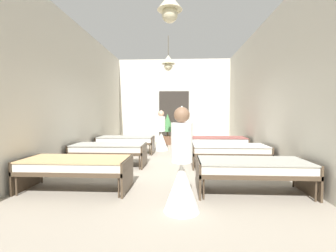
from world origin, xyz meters
TOP-DOWN VIEW (x-y plane):
  - ground_plane at (0.00, 0.00)m, footprint 5.82×10.80m
  - room_shell at (0.00, 1.15)m, footprint 5.62×10.40m
  - bed_left_row_0 at (-1.56, -1.90)m, footprint 1.90×0.84m
  - bed_right_row_0 at (1.56, -1.90)m, footprint 1.90×0.84m
  - bed_left_row_1 at (-1.56, 0.00)m, footprint 1.90×0.84m
  - bed_right_row_1 at (1.56, 0.00)m, footprint 1.90×0.84m
  - bed_left_row_2 at (-1.56, 1.90)m, footprint 1.90×0.84m
  - bed_right_row_2 at (1.56, 1.90)m, footprint 1.90×0.84m
  - nurse_near_aisle at (0.33, -2.71)m, footprint 0.52×0.52m
  - nurse_mid_aisle at (0.44, 1.34)m, footprint 0.52×0.52m
  - nurse_far_aisle at (-0.40, 2.62)m, footprint 0.52×0.52m
  - potted_plant at (-0.25, 4.15)m, footprint 0.56×0.56m

SIDE VIEW (x-z plane):
  - ground_plane at x=0.00m, z-range -0.10..0.00m
  - bed_left_row_0 at x=-1.56m, z-range 0.15..0.73m
  - bed_right_row_0 at x=1.56m, z-range 0.15..0.73m
  - bed_left_row_1 at x=-1.56m, z-range 0.15..0.73m
  - bed_right_row_1 at x=1.56m, z-range 0.15..0.73m
  - bed_left_row_2 at x=-1.56m, z-range 0.15..0.73m
  - bed_right_row_2 at x=1.56m, z-range 0.15..0.73m
  - nurse_near_aisle at x=0.33m, z-range -0.21..1.27m
  - nurse_mid_aisle at x=0.44m, z-range -0.21..1.27m
  - nurse_far_aisle at x=-0.40m, z-range -0.21..1.27m
  - potted_plant at x=-0.25m, z-range 0.12..1.46m
  - room_shell at x=0.00m, z-range 0.00..3.90m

